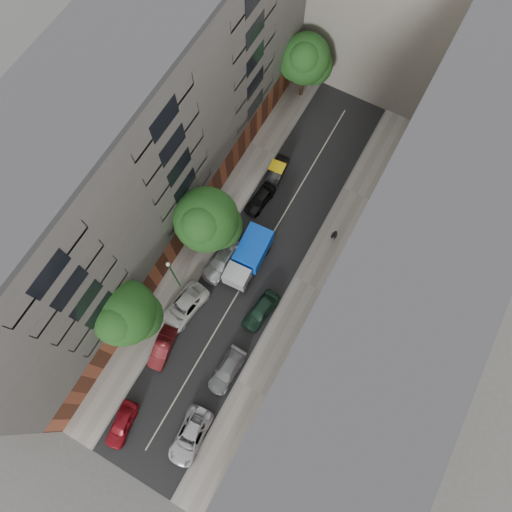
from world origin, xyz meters
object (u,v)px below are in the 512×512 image
Objects in this scene: car_left_1 at (163,348)px; lamp_post at (173,273)px; car_left_3 at (222,261)px; car_right_2 at (261,310)px; car_left_2 at (183,307)px; tree_near at (124,314)px; car_right_0 at (190,436)px; pedestrian at (334,235)px; car_left_4 at (260,199)px; tree_far at (306,61)px; tree_mid at (207,222)px; car_left_0 at (121,425)px; car_right_1 at (227,371)px; tarp_truck at (249,257)px; car_left_5 at (277,172)px.

car_left_1 is 6.98m from lamp_post.
car_right_2 is at bearing -17.89° from car_left_3.
car_left_2 is 6.39m from tree_near.
pedestrian reaches higher than car_right_0.
car_left_4 is 11.46m from car_right_2.
tree_far reaches higher than car_right_2.
tree_mid is (-0.90, 6.69, 5.21)m from car_left_2.
lamp_post reaches higher than car_left_0.
tree_near is at bearing -175.34° from car_right_1.
car_left_2 is 0.60× the size of tree_mid.
car_left_2 reaches higher than car_left_3.
car_left_0 is 0.83× the size of car_left_3.
pedestrian is (6.05, 6.17, -0.49)m from tarp_truck.
tree_near is (-3.50, -20.25, 4.75)m from car_left_5.
car_right_1 is at bearing -30.62° from lamp_post.
tarp_truck is 1.58× the size of car_left_4.
pedestrian is at bearing 82.82° from car_right_2.
car_left_0 is 28.00m from car_left_5.
car_right_2 is 2.38× the size of pedestrian.
tarp_truck is at bearing 37.50° from car_left_3.
car_left_3 is (0.47, 9.63, 0.03)m from car_left_1.
tarp_truck is at bearing 75.38° from car_left_2.
car_left_1 reaches higher than car_left_5.
tree_far is at bearing 90.03° from lamp_post.
tree_near is (-3.50, 7.75, 4.71)m from car_left_0.
tree_far is (1.15, 30.39, -0.10)m from tree_near.
tree_near is (-5.70, -10.43, 3.86)m from tarp_truck.
tarp_truck is at bearing 49.31° from lamp_post.
car_left_5 is 21.09m from tree_near.
tree_near is at bearing 142.99° from car_right_0.
car_right_1 is 0.56× the size of tree_far.
tree_mid is at bearing 82.70° from lamp_post.
car_left_0 is 0.49× the size of tree_near.
car_right_2 is at bearing 59.49° from car_left_0.
car_left_3 is at bearing 124.92° from car_right_1.
car_left_2 is at bearing -116.66° from tarp_truck.
car_left_0 is 2.25× the size of pedestrian.
car_left_3 is at bearing -95.17° from car_left_5.
car_left_5 is 0.78× the size of car_right_0.
tree_mid reaches higher than car_left_3.
car_left_5 is (0.00, 28.00, -0.04)m from car_left_0.
car_left_2 is 1.06× the size of car_right_0.
pedestrian is (2.65, 22.30, 0.35)m from car_right_0.
lamp_post is (-7.94, 4.70, 3.55)m from car_right_1.
tree_mid is (-7.30, 9.69, 5.31)m from car_right_1.
car_left_5 is 26.53m from car_right_0.
tree_mid is at bearing 106.33° from car_left_2.
car_right_0 is at bearing -32.01° from tree_near.
car_right_1 is at bearing 0.33° from car_left_1.
car_left_2 is 0.67× the size of tree_far.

